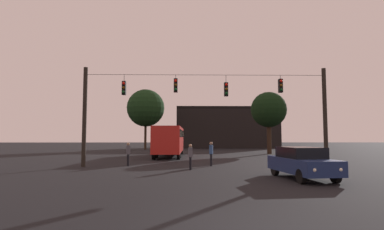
{
  "coord_description": "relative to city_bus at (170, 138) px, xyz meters",
  "views": [
    {
      "loc": [
        -1.32,
        -6.58,
        2.0
      ],
      "look_at": [
        -0.86,
        18.86,
        3.88
      ],
      "focal_mm": 28.11,
      "sensor_mm": 36.0,
      "label": 1
    }
  ],
  "objects": [
    {
      "name": "ground_plane",
      "position": [
        3.06,
        -0.3,
        -1.87
      ],
      "size": [
        168.0,
        168.0,
        0.0
      ],
      "primitive_type": "plane",
      "color": "black",
      "rests_on": "ground"
    },
    {
      "name": "overhead_signal_span",
      "position": [
        2.99,
        -10.77,
        2.13
      ],
      "size": [
        16.9,
        0.44,
        6.82
      ],
      "color": "black",
      "rests_on": "ground"
    },
    {
      "name": "city_bus",
      "position": [
        0.0,
        0.0,
        0.0
      ],
      "size": [
        2.74,
        11.05,
        3.0
      ],
      "color": "#B21E19",
      "rests_on": "ground"
    },
    {
      "name": "car_near_right",
      "position": [
        7.31,
        -16.89,
        -1.07
      ],
      "size": [
        2.25,
        4.47,
        1.52
      ],
      "color": "navy",
      "rests_on": "ground"
    },
    {
      "name": "pedestrian_crossing_left",
      "position": [
        3.46,
        -10.34,
        -0.92
      ],
      "size": [
        0.3,
        0.39,
        1.67
      ],
      "color": "black",
      "rests_on": "ground"
    },
    {
      "name": "pedestrian_crossing_center",
      "position": [
        1.99,
        -12.77,
        -0.98
      ],
      "size": [
        0.25,
        0.37,
        1.58
      ],
      "color": "black",
      "rests_on": "ground"
    },
    {
      "name": "pedestrian_crossing_right",
      "position": [
        -2.34,
        -10.16,
        -0.95
      ],
      "size": [
        0.34,
        0.42,
        1.62
      ],
      "color": "black",
      "rests_on": "ground"
    },
    {
      "name": "corner_building",
      "position": [
        9.32,
        27.27,
        1.91
      ],
      "size": [
        18.71,
        10.82,
        7.56
      ],
      "color": "black",
      "rests_on": "ground"
    },
    {
      "name": "tree_left_silhouette",
      "position": [
        -5.03,
        18.27,
        4.95
      ],
      "size": [
        6.2,
        6.2,
        9.93
      ],
      "color": "#2D2116",
      "rests_on": "ground"
    },
    {
      "name": "tree_behind_building",
      "position": [
        11.7,
        4.68,
        3.43
      ],
      "size": [
        4.29,
        4.29,
        7.48
      ],
      "color": "#2D2116",
      "rests_on": "ground"
    }
  ]
}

